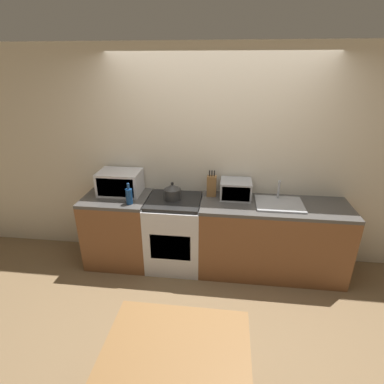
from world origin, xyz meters
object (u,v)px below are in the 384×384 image
bottle (129,196)px  toaster_oven (236,189)px  dining_table (177,357)px  stove_range (175,233)px  microwave (120,182)px  kettle (172,192)px

bottle → toaster_oven: size_ratio=0.69×
bottle → toaster_oven: bottle is taller
bottle → dining_table: 1.88m
stove_range → microwave: (-0.68, 0.11, 0.59)m
kettle → microwave: (-0.66, 0.09, 0.05)m
bottle → toaster_oven: 1.24m
toaster_oven → bottle: bearing=-165.5°
dining_table → stove_range: bearing=100.5°
microwave → bottle: bearing=-54.5°
kettle → dining_table: size_ratio=0.23×
stove_range → dining_table: 1.86m
stove_range → toaster_oven: size_ratio=2.49×
microwave → toaster_oven: (1.40, 0.03, -0.03)m
stove_range → microwave: bearing=170.9°
bottle → toaster_oven: bearing=14.5°
kettle → bottle: 0.50m
kettle → bottle: (-0.46, -0.19, 0.00)m
microwave → bottle: (0.20, -0.28, -0.05)m
microwave → toaster_oven: 1.40m
kettle → toaster_oven: bearing=9.5°
dining_table → toaster_oven: bearing=79.1°
stove_range → dining_table: (0.34, -1.82, 0.19)m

